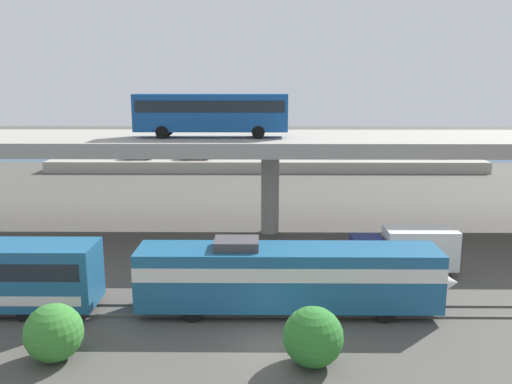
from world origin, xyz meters
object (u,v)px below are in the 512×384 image
(parked_car_2, at_px, (350,150))
(parked_car_4, at_px, (138,154))
(service_truck_west, at_px, (406,249))
(transit_bus_on_overpass, at_px, (211,111))
(parked_car_3, at_px, (185,150))
(parked_car_0, at_px, (445,153))
(train_locomotive, at_px, (303,274))
(parked_car_1, at_px, (339,152))
(parked_car_5, at_px, (194,154))

(parked_car_2, relative_size, parked_car_4, 1.06)
(service_truck_west, xyz_separation_m, parked_car_2, (3.89, 46.98, 0.72))
(transit_bus_on_overpass, height_order, parked_car_3, transit_bus_on_overpass)
(parked_car_0, distance_m, parked_car_4, 44.52)
(train_locomotive, xyz_separation_m, parked_car_2, (11.23, 53.21, 0.16))
(parked_car_3, bearing_deg, transit_bus_on_overpass, 101.33)
(train_locomotive, xyz_separation_m, parked_car_1, (9.24, 50.66, 0.16))
(train_locomotive, bearing_deg, parked_car_4, 112.43)
(transit_bus_on_overpass, bearing_deg, service_truck_west, 147.81)
(parked_car_1, relative_size, parked_car_4, 1.08)
(parked_car_0, xyz_separation_m, parked_car_3, (-38.38, 2.78, -0.00))
(parked_car_1, distance_m, parked_car_2, 3.24)
(parked_car_1, bearing_deg, parked_car_3, 174.78)
(parked_car_3, height_order, parked_car_5, same)
(train_locomotive, distance_m, parked_car_4, 52.30)
(parked_car_2, relative_size, parked_car_3, 1.07)
(transit_bus_on_overpass, distance_m, parked_car_1, 39.85)
(parked_car_0, distance_m, parked_car_2, 13.69)
(parked_car_2, bearing_deg, parked_car_5, 12.17)
(transit_bus_on_overpass, bearing_deg, parked_car_3, -78.67)
(train_locomotive, relative_size, transit_bus_on_overpass, 1.46)
(parked_car_0, relative_size, parked_car_2, 0.93)
(parked_car_1, bearing_deg, service_truck_west, -92.45)
(transit_bus_on_overpass, distance_m, parked_car_0, 47.42)
(parked_car_5, bearing_deg, train_locomotive, -76.17)
(parked_car_3, height_order, parked_car_4, same)
(parked_car_2, bearing_deg, parked_car_4, 8.89)
(parked_car_1, xyz_separation_m, parked_car_5, (-21.11, -2.43, -0.00))
(parked_car_4, xyz_separation_m, parked_car_5, (8.08, -0.11, 0.00))
(service_truck_west, bearing_deg, train_locomotive, 40.39)
(parked_car_1, height_order, parked_car_5, same)
(transit_bus_on_overpass, distance_m, parked_car_5, 34.82)
(parked_car_2, bearing_deg, train_locomotive, 78.08)
(train_locomotive, height_order, parked_car_4, train_locomotive)
(transit_bus_on_overpass, relative_size, parked_car_2, 2.63)
(train_locomotive, relative_size, parked_car_5, 3.85)
(transit_bus_on_overpass, xyz_separation_m, parked_car_1, (15.48, 35.87, -7.88))
(parked_car_2, xyz_separation_m, parked_car_3, (-25.08, -0.45, -0.00))
(parked_car_3, bearing_deg, parked_car_2, -178.98)
(train_locomotive, bearing_deg, parked_car_2, 78.08)
(parked_car_0, relative_size, parked_car_3, 1.00)
(parked_car_2, xyz_separation_m, parked_car_4, (-31.19, -4.88, -0.00))
(parked_car_5, bearing_deg, parked_car_4, 179.25)
(service_truck_west, relative_size, parked_car_5, 1.50)
(parked_car_3, relative_size, parked_car_5, 0.94)
(parked_car_1, distance_m, parked_car_4, 29.28)
(transit_bus_on_overpass, bearing_deg, parked_car_1, -113.34)
(parked_car_2, bearing_deg, parked_car_3, 1.02)
(train_locomotive, distance_m, parked_car_0, 55.68)
(service_truck_west, bearing_deg, parked_car_5, -65.42)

